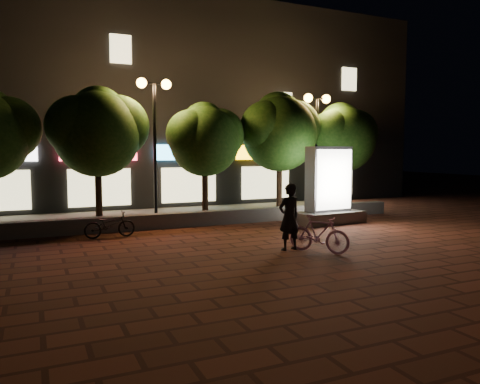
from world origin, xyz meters
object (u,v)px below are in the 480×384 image
tree_left (98,129)px  scooter_parked (110,225)px  tree_mid (205,137)px  tree_far_right (343,135)px  scooter_pink (319,234)px  street_lamp_right (317,122)px  tree_right (280,129)px  ad_kiosk (328,192)px  rider (289,217)px  street_lamp_left (154,113)px

tree_left → scooter_parked: bearing=-91.4°
tree_mid → tree_far_right: (6.50, 0.00, 0.15)m
tree_mid → scooter_pink: tree_mid is taller
street_lamp_right → scooter_parked: 9.93m
tree_mid → tree_right: 3.32m
tree_right → scooter_parked: 8.41m
tree_right → tree_far_right: 3.20m
tree_mid → tree_left: bearing=180.0°
tree_mid → ad_kiosk: tree_mid is taller
rider → tree_mid: bearing=-97.1°
scooter_pink → ad_kiosk: bearing=16.4°
scooter_pink → tree_far_right: bearing=13.8°
tree_mid → tree_right: tree_right is taller
rider → tree_far_right: bearing=-142.9°
tree_right → tree_far_right: tree_right is taller
tree_mid → scooter_parked: size_ratio=2.94×
street_lamp_right → ad_kiosk: bearing=-114.6°
tree_mid → tree_far_right: 6.50m
tree_mid → scooter_pink: size_ratio=2.74×
street_lamp_left → scooter_parked: (-2.01, -2.28, -3.63)m
street_lamp_left → street_lamp_right: bearing=0.0°
street_lamp_left → rider: (2.09, -6.11, -3.13)m
tree_right → scooter_pink: tree_right is taller
tree_left → street_lamp_right: bearing=-1.7°
street_lamp_left → scooter_parked: street_lamp_left is taller
tree_mid → street_lamp_right: street_lamp_right is taller
scooter_pink → scooter_parked: (-4.66, 4.39, -0.09)m
street_lamp_left → scooter_pink: 8.01m
tree_right → scooter_pink: bearing=-111.3°
tree_left → scooter_parked: (-0.06, -2.55, -3.04)m
tree_right → scooter_parked: (-7.37, -2.55, -3.16)m
tree_right → street_lamp_right: 1.70m
tree_left → street_lamp_left: (1.95, -0.26, 0.58)m
tree_left → tree_far_right: bearing=-0.0°
rider → scooter_parked: (-4.10, 3.83, -0.49)m
tree_mid → scooter_pink: bearing=-85.0°
scooter_parked → street_lamp_right: bearing=-78.0°
ad_kiosk → scooter_parked: bearing=177.7°
tree_mid → tree_far_right: tree_far_right is taller
ad_kiosk → scooter_parked: 7.86m
tree_right → street_lamp_left: size_ratio=0.98×
tree_left → street_lamp_right: (8.95, -0.26, 0.45)m
street_lamp_right → tree_left: bearing=178.3°
tree_mid → scooter_parked: tree_mid is taller
tree_right → rider: size_ratio=2.83×
tree_left → tree_mid: tree_left is taller
street_lamp_right → scooter_pink: (-4.34, -6.68, -3.40)m
street_lamp_left → rider: size_ratio=2.89×
scooter_pink → rider: (-0.57, 0.57, 0.40)m
ad_kiosk → rider: ad_kiosk is taller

